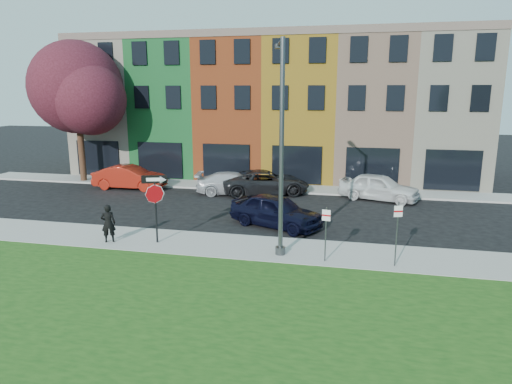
% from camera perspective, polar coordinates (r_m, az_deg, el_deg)
% --- Properties ---
extents(ground, '(120.00, 120.00, 0.00)m').
position_cam_1_polar(ground, '(16.39, -2.41, -10.70)').
color(ground, black).
rests_on(ground, ground).
extents(sidewalk_near, '(40.00, 3.00, 0.12)m').
position_cam_1_polar(sidewalk_near, '(18.77, 5.92, -7.46)').
color(sidewalk_near, '#999691').
rests_on(sidewalk_near, ground).
extents(sidewalk_far, '(40.00, 2.40, 0.12)m').
position_cam_1_polar(sidewalk_far, '(31.00, -0.73, 0.65)').
color(sidewalk_far, '#999691').
rests_on(sidewalk_far, ground).
extents(rowhouse_block, '(30.00, 10.12, 10.00)m').
position_cam_1_polar(rowhouse_block, '(36.32, 2.27, 10.24)').
color(rowhouse_block, beige).
rests_on(rowhouse_block, ground).
extents(stop_sign, '(1.01, 0.36, 2.92)m').
position_cam_1_polar(stop_sign, '(19.51, -12.53, -0.36)').
color(stop_sign, black).
rests_on(stop_sign, sidewalk_near).
extents(man, '(0.91, 0.86, 1.65)m').
position_cam_1_polar(man, '(20.42, -17.98, -3.75)').
color(man, black).
rests_on(man, sidewalk_near).
extents(sedan_near, '(5.35, 6.06, 1.59)m').
position_cam_1_polar(sedan_near, '(22.03, 2.50, -2.36)').
color(sedan_near, black).
rests_on(sedan_near, ground).
extents(parked_car_red, '(1.85, 4.84, 1.57)m').
position_cam_1_polar(parked_car_red, '(31.69, -15.53, 1.79)').
color(parked_car_red, maroon).
rests_on(parked_car_red, ground).
extents(parked_car_silver, '(3.53, 5.46, 1.40)m').
position_cam_1_polar(parked_car_silver, '(28.94, -2.71, 1.07)').
color(parked_car_silver, '#B9B9BF').
rests_on(parked_car_silver, ground).
extents(parked_car_dark, '(6.12, 7.18, 1.54)m').
position_cam_1_polar(parked_car_dark, '(28.97, 1.20, 1.23)').
color(parked_car_dark, black).
rests_on(parked_car_dark, ground).
extents(parked_car_white, '(4.65, 5.82, 1.61)m').
position_cam_1_polar(parked_car_white, '(28.33, 15.11, 0.61)').
color(parked_car_white, silver).
rests_on(parked_car_white, ground).
extents(street_lamp, '(0.91, 2.53, 8.24)m').
position_cam_1_polar(street_lamp, '(17.50, 3.15, 5.34)').
color(street_lamp, '#424547').
rests_on(street_lamp, sidewalk_near).
extents(parking_sign_a, '(0.32, 0.11, 2.11)m').
position_cam_1_polar(parking_sign_a, '(17.33, 8.73, -4.45)').
color(parking_sign_a, '#424547').
rests_on(parking_sign_a, sidewalk_near).
extents(parking_sign_b, '(0.31, 0.14, 2.44)m').
position_cam_1_polar(parking_sign_b, '(17.39, 17.24, -4.20)').
color(parking_sign_b, '#424547').
rests_on(parking_sign_b, sidewalk_near).
extents(tree_purple, '(7.63, 6.68, 9.73)m').
position_cam_1_polar(tree_purple, '(34.65, -21.31, 11.82)').
color(tree_purple, black).
rests_on(tree_purple, sidewalk_far).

